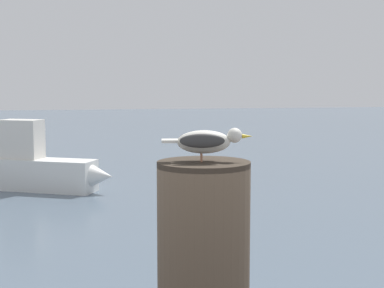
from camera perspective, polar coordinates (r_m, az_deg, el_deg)
mooring_post at (r=2.63m, az=1.13°, el=-13.02°), size 0.40×0.40×1.04m
seagull at (r=2.50m, az=1.31°, el=0.32°), size 0.39×0.17×0.14m
boat_white at (r=16.04m, az=-14.53°, el=-2.21°), size 3.73×2.43×1.87m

